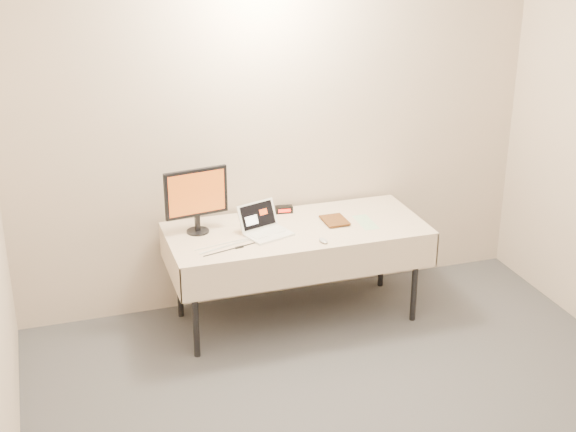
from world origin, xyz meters
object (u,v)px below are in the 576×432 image
object	(u,v)px
table	(297,235)
book	(324,209)
monitor	(196,196)
laptop	(264,227)

from	to	relation	value
table	book	world-z (taller)	book
table	monitor	size ratio (longest dim) A/B	3.95
book	laptop	bearing A→B (deg)	-176.06
monitor	book	world-z (taller)	monitor
laptop	monitor	world-z (taller)	monitor
laptop	monitor	xyz separation A→B (m)	(-0.44, 0.16, 0.23)
laptop	monitor	distance (m)	0.52
monitor	laptop	bearing A→B (deg)	-28.80
monitor	table	bearing A→B (deg)	-20.02
book	monitor	bearing A→B (deg)	171.65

